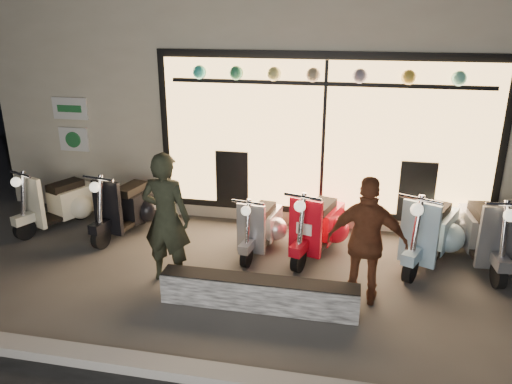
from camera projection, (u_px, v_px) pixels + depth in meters
ground at (248, 279)px, 6.80m from camera, size 40.00×40.00×0.00m
kerb at (205, 374)px, 4.93m from camera, size 40.00×0.25×0.12m
shop_building at (298, 78)px, 10.67m from camera, size 10.20×6.23×4.20m
graffiti_barrier at (259, 293)px, 6.08m from camera, size 2.42×0.28×0.40m
scooter_silver at (262, 225)px, 7.61m from camera, size 0.53×1.31×0.93m
scooter_red at (319, 224)px, 7.50m from camera, size 0.75×1.49×1.06m
scooter_black at (131, 205)px, 8.22m from camera, size 0.67×1.52×1.08m
scooter_cream at (64, 201)px, 8.43m from camera, size 0.85×1.44×1.05m
scooter_blue at (431, 230)px, 7.22m from camera, size 0.92×1.55×1.13m
scooter_grey at (483, 231)px, 7.20m from camera, size 0.58×1.56×1.11m
man at (166, 218)px, 6.51m from camera, size 0.67×0.45×1.79m
woman at (367, 242)px, 6.01m from camera, size 0.99×0.46×1.64m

